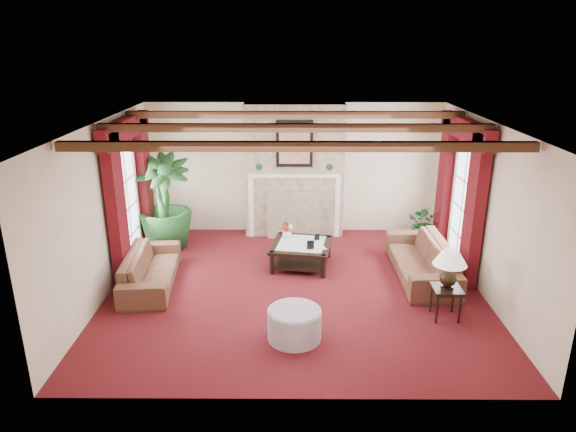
{
  "coord_description": "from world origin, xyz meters",
  "views": [
    {
      "loc": [
        -0.07,
        -7.59,
        3.87
      ],
      "look_at": [
        -0.12,
        0.4,
        1.12
      ],
      "focal_mm": 32.0,
      "sensor_mm": 36.0,
      "label": 1
    }
  ],
  "objects_px": {
    "sofa_right": "(422,253)",
    "side_table": "(445,303)",
    "potted_palm": "(166,223)",
    "coffee_table": "(301,254)",
    "sofa_left": "(150,263)",
    "ottoman": "(294,324)"
  },
  "relations": [
    {
      "from": "sofa_left",
      "to": "potted_palm",
      "type": "xyz_separation_m",
      "value": [
        -0.1,
        1.59,
        0.14
      ]
    },
    {
      "from": "side_table",
      "to": "ottoman",
      "type": "relative_size",
      "value": 0.66
    },
    {
      "from": "sofa_right",
      "to": "coffee_table",
      "type": "xyz_separation_m",
      "value": [
        -2.05,
        0.43,
        -0.22
      ]
    },
    {
      "from": "sofa_right",
      "to": "coffee_table",
      "type": "relative_size",
      "value": 2.12
    },
    {
      "from": "coffee_table",
      "to": "side_table",
      "type": "relative_size",
      "value": 2.14
    },
    {
      "from": "potted_palm",
      "to": "ottoman",
      "type": "bearing_deg",
      "value": -52.42
    },
    {
      "from": "potted_palm",
      "to": "side_table",
      "type": "bearing_deg",
      "value": -29.43
    },
    {
      "from": "sofa_left",
      "to": "coffee_table",
      "type": "bearing_deg",
      "value": -77.92
    },
    {
      "from": "sofa_right",
      "to": "ottoman",
      "type": "bearing_deg",
      "value": -48.32
    },
    {
      "from": "potted_palm",
      "to": "coffee_table",
      "type": "distance_m",
      "value": 2.76
    },
    {
      "from": "sofa_left",
      "to": "side_table",
      "type": "height_order",
      "value": "sofa_left"
    },
    {
      "from": "potted_palm",
      "to": "ottoman",
      "type": "xyz_separation_m",
      "value": [
        2.48,
        -3.22,
        -0.31
      ]
    },
    {
      "from": "coffee_table",
      "to": "side_table",
      "type": "height_order",
      "value": "side_table"
    },
    {
      "from": "sofa_right",
      "to": "side_table",
      "type": "distance_m",
      "value": 1.42
    },
    {
      "from": "potted_palm",
      "to": "side_table",
      "type": "height_order",
      "value": "potted_palm"
    },
    {
      "from": "sofa_left",
      "to": "sofa_right",
      "type": "xyz_separation_m",
      "value": [
        4.56,
        0.35,
        0.05
      ]
    },
    {
      "from": "potted_palm",
      "to": "sofa_left",
      "type": "bearing_deg",
      "value": -86.22
    },
    {
      "from": "sofa_left",
      "to": "potted_palm",
      "type": "bearing_deg",
      "value": -1.27
    },
    {
      "from": "side_table",
      "to": "sofa_left",
      "type": "bearing_deg",
      "value": 166.98
    },
    {
      "from": "coffee_table",
      "to": "sofa_left",
      "type": "bearing_deg",
      "value": -153.28
    },
    {
      "from": "potted_palm",
      "to": "coffee_table",
      "type": "xyz_separation_m",
      "value": [
        2.62,
        -0.81,
        -0.31
      ]
    },
    {
      "from": "coffee_table",
      "to": "ottoman",
      "type": "height_order",
      "value": "ottoman"
    }
  ]
}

